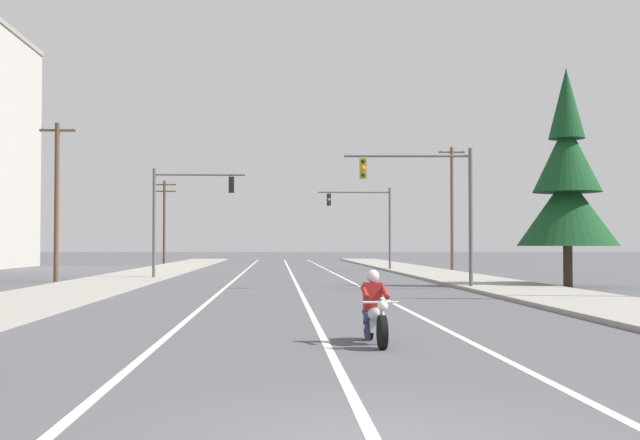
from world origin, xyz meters
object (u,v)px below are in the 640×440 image
motorcycle_with_rider (375,314)px  traffic_signal_near_left (181,206)px  utility_pole_left_far (164,219)px  utility_pole_right_far (452,206)px  traffic_signal_near_right (433,195)px  traffic_signal_mid_right (369,215)px  conifer_tree_right_verge_near (567,186)px  utility_pole_left_near (57,199)px

motorcycle_with_rider → traffic_signal_near_left: bearing=103.8°
motorcycle_with_rider → utility_pole_left_far: size_ratio=0.27×
utility_pole_right_far → traffic_signal_near_right: bearing=-104.0°
traffic_signal_mid_right → conifer_tree_right_verge_near: conifer_tree_right_verge_near is taller
traffic_signal_near_left → conifer_tree_right_verge_near: size_ratio=0.61×
traffic_signal_near_left → traffic_signal_mid_right: size_ratio=1.00×
utility_pole_right_far → utility_pole_left_far: size_ratio=1.15×
motorcycle_with_rider → traffic_signal_near_right: bearing=75.7°
traffic_signal_mid_right → traffic_signal_near_right: bearing=-90.0°
motorcycle_with_rider → utility_pole_right_far: (11.51, 45.68, 4.34)m
traffic_signal_near_left → utility_pole_right_far: utility_pole_right_far is taller
traffic_signal_near_left → conifer_tree_right_verge_near: conifer_tree_right_verge_near is taller
motorcycle_with_rider → traffic_signal_near_left: 30.71m
conifer_tree_right_verge_near → traffic_signal_mid_right: bearing=105.6°
motorcycle_with_rider → traffic_signal_near_right: traffic_signal_near_right is taller
traffic_signal_near_right → traffic_signal_mid_right: bearing=90.0°
traffic_signal_near_right → utility_pole_left_near: size_ratio=0.74×
traffic_signal_mid_right → conifer_tree_right_verge_near: size_ratio=0.61×
traffic_signal_near_right → traffic_signal_near_left: bearing=139.9°
motorcycle_with_rider → utility_pole_left_near: utility_pole_left_near is taller
traffic_signal_near_left → utility_pole_left_near: 6.60m
utility_pole_left_near → conifer_tree_right_verge_near: conifer_tree_right_verge_near is taller
utility_pole_right_far → utility_pole_left_far: bearing=142.7°
utility_pole_left_near → utility_pole_left_far: 36.77m
utility_pole_left_near → conifer_tree_right_verge_near: (25.06, -6.67, 0.28)m
traffic_signal_near_left → utility_pole_left_far: utility_pole_left_far is taller
utility_pole_right_far → conifer_tree_right_verge_near: size_ratio=0.93×
traffic_signal_near_left → utility_pole_left_far: bearing=99.3°
traffic_signal_near_right → utility_pole_right_far: bearing=76.0°
traffic_signal_mid_right → utility_pole_left_far: size_ratio=0.75×
traffic_signal_near_right → utility_pole_left_far: size_ratio=0.75×
utility_pole_left_near → conifer_tree_right_verge_near: 25.93m
traffic_signal_near_left → conifer_tree_right_verge_near: (18.79, -8.73, 0.55)m
motorcycle_with_rider → utility_pole_left_near: (-13.55, 27.56, 3.80)m
traffic_signal_mid_right → utility_pole_left_near: utility_pole_left_near is taller
motorcycle_with_rider → traffic_signal_near_right: (4.94, 19.33, 3.56)m
traffic_signal_near_right → utility_pole_right_far: 27.16m
traffic_signal_near_right → utility_pole_left_near: utility_pole_left_near is taller
traffic_signal_mid_right → utility_pole_right_far: size_ratio=0.66×
traffic_signal_near_right → utility_pole_right_far: (6.57, 26.34, 0.78)m
traffic_signal_near_left → utility_pole_right_far: 24.73m
utility_pole_left_near → utility_pole_right_far: utility_pole_right_far is taller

